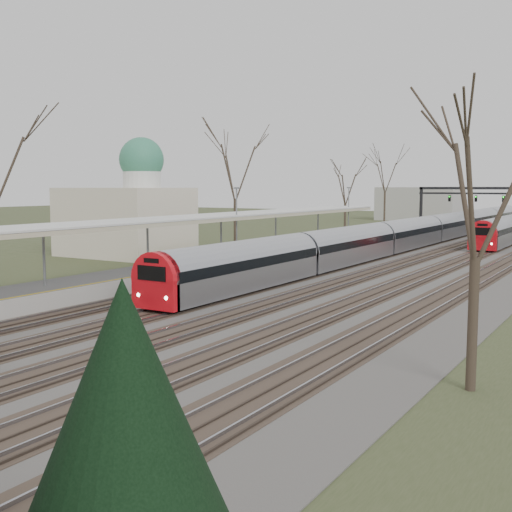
# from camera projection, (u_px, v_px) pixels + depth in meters

# --- Properties ---
(track_bed) EXTENTS (24.00, 160.00, 0.22)m
(track_bed) POSITION_uv_depth(u_px,v_px,m) (431.00, 252.00, 59.64)
(track_bed) COLOR #474442
(track_bed) RESTS_ON ground
(platform) EXTENTS (3.50, 69.00, 1.00)m
(platform) POSITION_uv_depth(u_px,v_px,m) (247.00, 259.00, 49.57)
(platform) COLOR #9E9B93
(platform) RESTS_ON ground
(canopy) EXTENTS (4.10, 50.00, 3.11)m
(canopy) POSITION_uv_depth(u_px,v_px,m) (213.00, 217.00, 45.37)
(canopy) COLOR slate
(canopy) RESTS_ON platform
(dome_building) EXTENTS (10.00, 8.00, 10.30)m
(dome_building) POSITION_uv_depth(u_px,v_px,m) (128.00, 214.00, 56.20)
(dome_building) COLOR beige
(dome_building) RESTS_ON ground
(signal_gantry) EXTENTS (21.00, 0.59, 6.08)m
(signal_gantry) POSITION_uv_depth(u_px,v_px,m) (498.00, 196.00, 84.56)
(signal_gantry) COLOR black
(signal_gantry) RESTS_ON ground
(tree_west_far) EXTENTS (5.50, 5.50, 11.33)m
(tree_west_far) POSITION_uv_depth(u_px,v_px,m) (235.00, 167.00, 61.78)
(tree_west_far) COLOR #2D231C
(tree_west_far) RESTS_ON ground
(tree_east_near) EXTENTS (4.50, 4.50, 9.27)m
(tree_east_near) POSITION_uv_depth(u_px,v_px,m) (478.00, 171.00, 18.40)
(tree_east_near) COLOR #2D231C
(tree_east_near) RESTS_ON ground
(train_near) EXTENTS (2.62, 90.21, 3.05)m
(train_near) POSITION_uv_depth(u_px,v_px,m) (429.00, 230.00, 68.24)
(train_near) COLOR #9B9EA5
(train_near) RESTS_ON ground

